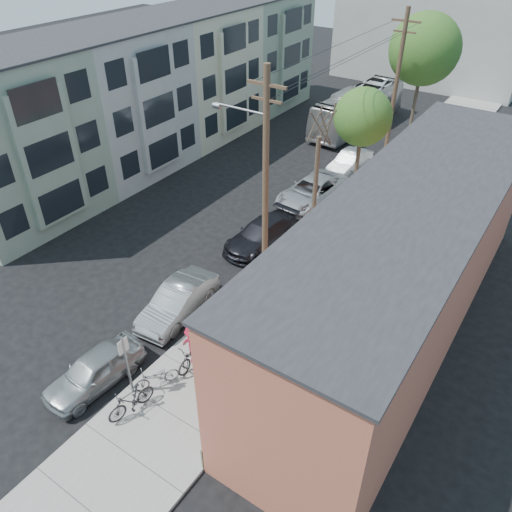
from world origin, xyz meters
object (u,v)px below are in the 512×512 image
Objects in this scene: sign_post at (126,360)px; patio_chair_b at (225,415)px; tree_leafy_mid at (363,117)px; car_1 at (178,301)px; tree_bare at (315,190)px; tree_leafy_far at (425,49)px; utility_pole_near at (264,177)px; patron_grey at (276,340)px; parking_meter_near at (213,301)px; parked_bike_b at (157,377)px; car_0 at (94,370)px; car_2 at (261,234)px; parking_meter_far at (299,225)px; patron_green at (250,351)px; car_3 at (312,191)px; parked_bike_a at (131,401)px; bus at (358,109)px; car_4 at (350,162)px; patio_chair_a at (266,373)px; cyclist at (195,345)px.

sign_post is 4.01m from patio_chair_b.
tree_leafy_mid is 14.74m from car_1.
tree_leafy_far is (-0.00, 14.62, 4.07)m from tree_bare.
utility_pole_near reaches higher than patron_grey.
patron_grey is at bearing 104.35° from patio_chair_b.
parking_meter_near is 23.40m from tree_leafy_far.
patio_chair_b is 3.14m from parked_bike_b.
car_2 is (0.00, 11.39, 0.01)m from car_0.
tree_bare is 6.57× the size of patio_chair_b.
parking_meter_far is 9.62m from patron_green.
tree_leafy_far reaches higher than tree_leafy_mid.
patio_chair_b is at bearing -66.70° from car_3.
parking_meter_near is 1.00× the size of parking_meter_far.
parked_bike_a is 0.17× the size of bus.
tree_bare is 9.17m from patron_grey.
car_4 is at bearing 94.05° from car_0.
parking_meter_near reaches higher than car_4.
tree_leafy_far is (0.55, 22.57, 6.13)m from parking_meter_near.
patron_green reaches higher than parked_bike_a.
car_2 reaches higher than patio_chair_a.
patron_grey is 0.42× the size of car_4.
bus is at bearing 102.54° from utility_pole_near.
parking_meter_far is 8.31m from car_1.
parking_meter_near reaches higher than car_0.
patron_grey is (-0.41, 1.32, 0.42)m from patio_chair_a.
car_4 is at bearing 84.66° from car_1.
utility_pole_near is at bearing 123.79° from parked_bike_b.
utility_pole_near is at bearing -95.64° from tree_bare.
car_0 is at bearing -158.46° from patio_chair_a.
car_2 is (-2.00, -1.98, -2.35)m from tree_bare.
bus is (-3.05, 30.08, 0.86)m from car_0.
sign_post reaches higher than cyclist.
patron_grey is (3.54, -8.00, 0.03)m from parking_meter_far.
tree_leafy_far reaches higher than car_3.
patio_chair_b is (3.68, -8.02, -4.82)m from utility_pole_near.
sign_post is at bearing -90.93° from tree_leafy_far.
patio_chair_a is (3.81, -5.60, -4.82)m from utility_pole_near.
cyclist is 1.12× the size of parked_bike_b.
patio_chair_b is 6.36m from car_1.
car_0 is at bearing 44.09° from cyclist.
tree_bare reaches higher than patron_grey.
patio_chair_b is at bearing 31.64° from parked_bike_b.
utility_pole_near is at bearing 65.04° from car_1.
bus is (-4.50, 17.14, 0.57)m from parking_meter_far.
patron_green is at bearing -71.53° from parking_meter_far.
car_1 is at bearing -98.20° from tree_leafy_mid.
patio_chair_b is 2.77m from patron_green.
car_2 reaches higher than patio_chair_b.
tree_leafy_far is 5.37× the size of parked_bike_b.
utility_pole_near is 10.05m from patio_chair_b.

